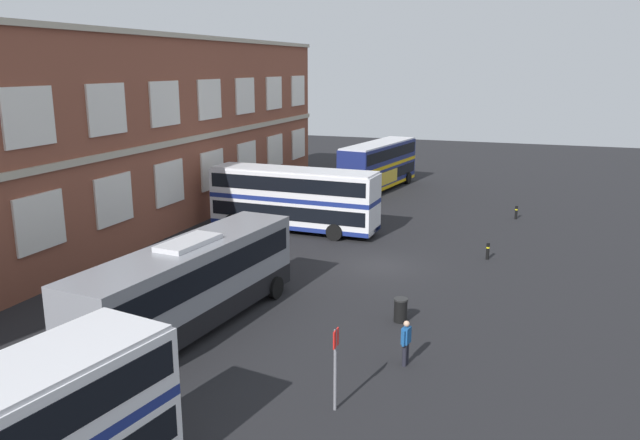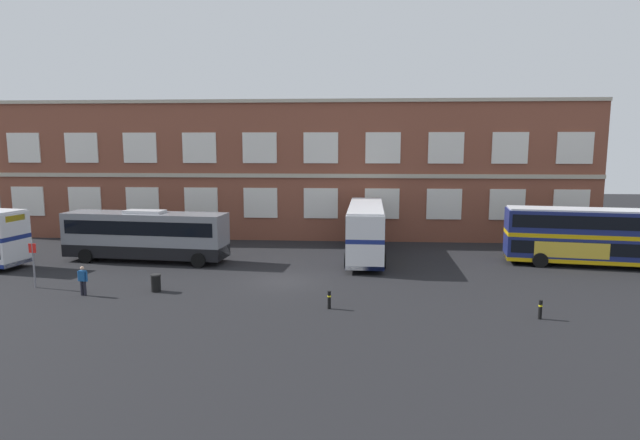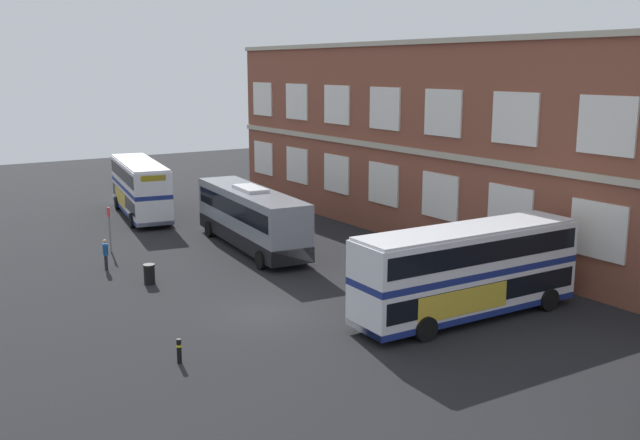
# 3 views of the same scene
# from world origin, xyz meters

# --- Properties ---
(ground_plane) EXTENTS (120.00, 120.00, 0.00)m
(ground_plane) POSITION_xyz_m (0.00, 2.00, 0.00)
(ground_plane) COLOR black
(brick_terminal_building) EXTENTS (53.86, 8.19, 12.45)m
(brick_terminal_building) POSITION_xyz_m (-1.20, 17.98, 6.08)
(brick_terminal_building) COLOR brown
(brick_terminal_building) RESTS_ON ground
(double_decker_middle) EXTENTS (3.13, 11.08, 4.07)m
(double_decker_middle) POSITION_xyz_m (5.32, 7.18, 2.15)
(double_decker_middle) COLOR silver
(double_decker_middle) RESTS_ON ground
(double_decker_far) EXTENTS (11.26, 4.22, 4.07)m
(double_decker_far) POSITION_xyz_m (20.91, 5.61, 2.15)
(double_decker_far) COLOR navy
(double_decker_far) RESTS_ON ground
(touring_coach) EXTENTS (12.20, 3.82, 3.80)m
(touring_coach) POSITION_xyz_m (-10.83, 5.03, 1.91)
(touring_coach) COLOR gray
(touring_coach) RESTS_ON ground
(waiting_passenger) EXTENTS (0.64, 0.31, 1.70)m
(waiting_passenger) POSITION_xyz_m (-10.97, -3.81, 0.93)
(waiting_passenger) COLOR black
(waiting_passenger) RESTS_ON ground
(bus_stand_flag) EXTENTS (0.44, 0.10, 2.70)m
(bus_stand_flag) POSITION_xyz_m (-14.72, -2.40, 1.64)
(bus_stand_flag) COLOR slate
(bus_stand_flag) RESTS_ON ground
(station_litter_bin) EXTENTS (0.60, 0.60, 1.03)m
(station_litter_bin) POSITION_xyz_m (-7.14, -2.75, 0.52)
(station_litter_bin) COLOR black
(station_litter_bin) RESTS_ON ground
(safety_bollard_west) EXTENTS (0.19, 0.19, 0.95)m
(safety_bollard_west) POSITION_xyz_m (13.58, -6.30, 0.49)
(safety_bollard_west) COLOR black
(safety_bollard_west) RESTS_ON ground
(safety_bollard_east) EXTENTS (0.19, 0.19, 0.95)m
(safety_bollard_east) POSITION_xyz_m (3.14, -5.34, 0.49)
(safety_bollard_east) COLOR black
(safety_bollard_east) RESTS_ON ground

